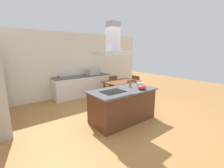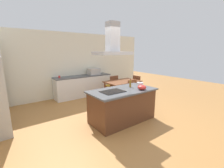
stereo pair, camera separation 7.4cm
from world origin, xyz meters
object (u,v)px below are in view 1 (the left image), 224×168
countertop_microwave (93,71)px  coffee_mug_red (58,77)px  dining_table (122,83)px  cooktop (113,91)px  mixing_bowl (142,87)px  tea_kettle (140,85)px  chair_at_right_end (137,84)px  olive_oil_bottle (130,84)px  chair_facing_island (133,90)px  range_hood (113,44)px  chair_facing_back_wall (112,84)px

countertop_microwave → coffee_mug_red: (-1.54, 0.04, -0.09)m
coffee_mug_red → dining_table: bearing=-34.2°
cooktop → mixing_bowl: size_ratio=2.54×
countertop_microwave → dining_table: (0.53, -1.37, -0.37)m
tea_kettle → chair_at_right_end: size_ratio=0.27×
olive_oil_bottle → chair_facing_island: bearing=39.1°
mixing_bowl → dining_table: mixing_bowl is taller
mixing_bowl → coffee_mug_red: (-1.21, 3.23, -0.02)m
tea_kettle → cooktop: bearing=172.5°
range_hood → chair_at_right_end: bearing=30.5°
mixing_bowl → range_hood: (-0.78, 0.31, 1.14)m
tea_kettle → chair_facing_island: tea_kettle is taller
coffee_mug_red → chair_at_right_end: coffee_mug_red is taller
olive_oil_bottle → countertop_microwave: 2.81m
tea_kettle → dining_table: tea_kettle is taller
mixing_bowl → countertop_microwave: bearing=84.1°
chair_at_right_end → mixing_bowl: bearing=-134.4°
olive_oil_bottle → chair_at_right_end: bearing=37.6°
countertop_microwave → chair_facing_back_wall: bearing=-52.8°
countertop_microwave → range_hood: 3.26m
dining_table → mixing_bowl: bearing=-115.4°
chair_facing_back_wall → countertop_microwave: bearing=127.2°
chair_facing_back_wall → chair_at_right_end: bearing=-36.0°
chair_at_right_end → range_hood: 3.37m
coffee_mug_red → chair_facing_back_wall: 2.25m
tea_kettle → chair_facing_back_wall: size_ratio=0.27×
coffee_mug_red → range_hood: range_hood is taller
tea_kettle → chair_facing_back_wall: 2.45m
countertop_microwave → chair_facing_island: (0.53, -2.04, -0.53)m
chair_facing_island → cooktop: bearing=-152.8°
chair_facing_back_wall → chair_at_right_end: (0.92, -0.67, 0.00)m
countertop_microwave → chair_facing_island: 2.17m
chair_facing_island → range_hood: bearing=-152.8°
mixing_bowl → dining_table: 2.04m
mixing_bowl → chair_facing_island: (0.87, 1.16, -0.46)m
tea_kettle → coffee_mug_red: 3.32m
mixing_bowl → range_hood: range_hood is taller
dining_table → chair_at_right_end: chair_at_right_end is taller
countertop_microwave → chair_facing_back_wall: 1.03m
tea_kettle → chair_at_right_end: tea_kettle is taller
coffee_mug_red → tea_kettle: bearing=-66.2°
countertop_microwave → cooktop: bearing=-111.0°
tea_kettle → coffee_mug_red: (-1.34, 3.04, -0.03)m
chair_facing_island → range_hood: size_ratio=0.99×
countertop_microwave → dining_table: size_ratio=0.36×
chair_facing_island → chair_facing_back_wall: bearing=90.0°
olive_oil_bottle → chair_facing_back_wall: olive_oil_bottle is taller
dining_table → olive_oil_bottle: bearing=-123.0°
mixing_bowl → range_hood: 1.41m
dining_table → cooktop: bearing=-137.4°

